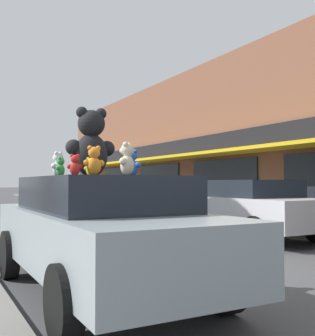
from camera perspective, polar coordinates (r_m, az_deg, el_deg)
ground_plane at (r=7.44m, az=10.57°, el=-13.09°), size 260.00×260.00×0.00m
storefront_row at (r=24.19m, az=17.20°, el=2.73°), size 14.46×33.73×6.80m
plush_art_car at (r=5.60m, az=-7.81°, el=-8.26°), size 1.99×4.70×1.51m
teddy_bear_giant at (r=5.72m, az=-8.98°, el=3.32°), size 0.69×0.43×0.94m
teddy_bear_orange at (r=4.77m, az=-8.60°, el=0.92°), size 0.25×0.16×0.34m
teddy_bear_red at (r=4.78m, az=-11.13°, el=0.38°), size 0.18×0.13×0.24m
teddy_bear_teal at (r=6.06m, az=-9.36°, el=0.25°), size 0.25×0.17×0.33m
teddy_bear_blue at (r=5.00m, az=-3.43°, el=0.65°), size 0.18×0.24×0.32m
teddy_bear_cream at (r=4.71m, az=-4.16°, el=1.16°), size 0.25×0.25×0.38m
teddy_bear_white at (r=5.60m, az=-13.33°, el=0.47°), size 0.22×0.22×0.33m
teddy_bear_yellow at (r=5.39m, az=-9.03°, el=0.11°), size 0.18×0.15×0.25m
teddy_bear_green at (r=5.31m, az=-13.00°, el=0.14°), size 0.16×0.17×0.24m
parked_car_far_center at (r=11.21m, az=11.87°, el=-5.12°), size 2.11×4.68×1.50m
parked_car_far_right at (r=17.48m, az=-3.91°, el=-3.96°), size 2.02×4.49×1.50m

